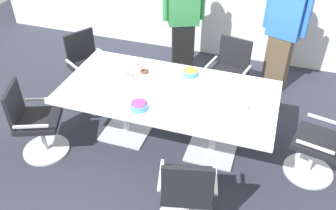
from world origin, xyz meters
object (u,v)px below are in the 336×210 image
Objects in this scene: conference_table at (168,100)px; office_chair_3 at (89,69)px; snack_bowl_candy_mix at (139,105)px; office_chair_2 at (228,77)px; person_standing_0 at (184,19)px; donut_platter at (135,71)px; office_chair_0 at (187,194)px; napkin_pile at (99,75)px; office_chair_4 at (35,124)px; plate_stack at (238,105)px; snack_bowl_chips_yellow at (190,72)px; person_standing_1 at (284,31)px; office_chair_1 at (322,147)px.

conference_table is 1.54m from office_chair_3.
office_chair_2 is at bearing 64.70° from snack_bowl_candy_mix.
office_chair_2 is at bearing 64.10° from conference_table.
person_standing_0 is (1.09, 0.98, 0.49)m from office_chair_3.
donut_platter is (0.88, -0.39, 0.36)m from office_chair_3.
office_chair_0 is 1.79m from napkin_pile.
snack_bowl_candy_mix is (1.20, 0.23, 0.39)m from office_chair_4.
plate_stack is (0.27, -1.10, 0.37)m from office_chair_2.
conference_table is at bearing 93.19° from office_chair_4.
office_chair_0 is at bearing -75.03° from snack_bowl_chips_yellow.
snack_bowl_chips_yellow is at bearing 91.25° from office_chair_0.
office_chair_3 is (-1.90, -0.41, 0.00)m from office_chair_2.
office_chair_4 is at bearing 60.38° from person_standing_1.
person_standing_0 is 9.12× the size of snack_bowl_candy_mix.
office_chair_0 is 1.53m from snack_bowl_chips_yellow.
office_chair_3 is 4.83× the size of snack_bowl_candy_mix.
conference_table is 2.64× the size of office_chair_2.
office_chair_3 is 0.53× the size of person_standing_0.
donut_platter is 1.79× the size of napkin_pile.
person_standing_1 is 1.58m from snack_bowl_chips_yellow.
office_chair_0 is 1.57m from office_chair_1.
snack_bowl_chips_yellow reaches higher than plate_stack.
office_chair_1 is 4.83× the size of snack_bowl_candy_mix.
office_chair_1 is 1.00× the size of office_chair_4.
donut_platter is at bearing 113.82° from office_chair_4.
snack_bowl_candy_mix is at bearing 124.35° from office_chair_0.
person_standing_1 is at bearing 110.61° from office_chair_4.
napkin_pile is at bearing 49.80° from office_chair_2.
conference_table is 2.64× the size of office_chair_1.
office_chair_0 reaches higher than snack_bowl_candy_mix.
office_chair_1 is 4.73× the size of napkin_pile.
office_chair_0 reaches higher than snack_bowl_chips_yellow.
donut_platter is at bearing 153.78° from conference_table.
office_chair_0 is 1.95m from office_chair_4.
office_chair_0 is 2.64× the size of donut_platter.
donut_platter is (-1.02, -0.80, 0.36)m from office_chair_2.
person_standing_1 is (2.50, 0.99, 0.51)m from office_chair_3.
office_chair_4 is at bearing -146.12° from snack_bowl_chips_yellow.
office_chair_1 is 0.52× the size of person_standing_1.
snack_bowl_candy_mix is at bearing 77.36° from office_chair_2.
office_chair_2 reaches higher than plate_stack.
snack_bowl_candy_mix is at bearing -32.33° from napkin_pile.
napkin_pile reaches higher than plate_stack.
office_chair_0 is at bearing -63.07° from conference_table.
office_chair_3 is at bearing 90.17° from office_chair_1.
snack_bowl_chips_yellow is at bearing 85.97° from person_standing_0.
office_chair_2 is 1.75m from napkin_pile.
office_chair_2 is 1.11m from person_standing_0.
office_chair_4 is at bearing 154.28° from office_chair_0.
office_chair_1 is (1.70, -0.00, -0.22)m from conference_table.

